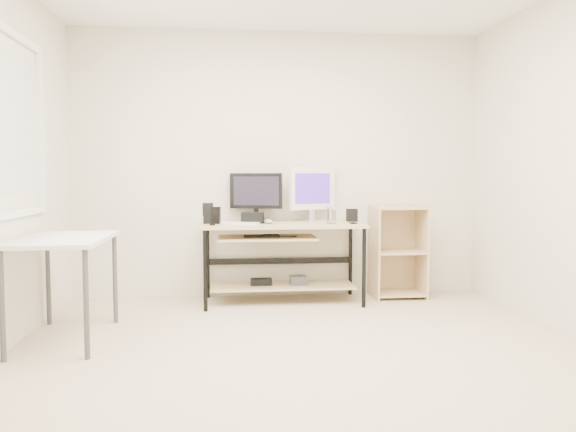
% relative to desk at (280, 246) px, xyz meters
% --- Properties ---
extents(room, '(4.01, 4.01, 2.62)m').
position_rel_desk_xyz_m(room, '(-0.11, -1.62, 0.78)').
color(room, beige).
rests_on(room, ground).
extents(desk, '(1.50, 0.65, 0.75)m').
position_rel_desk_xyz_m(desk, '(0.00, 0.00, 0.00)').
color(desk, tan).
rests_on(desk, ground).
extents(side_table, '(0.60, 1.00, 0.75)m').
position_rel_desk_xyz_m(side_table, '(-1.65, -1.06, 0.13)').
color(side_table, white).
rests_on(side_table, ground).
extents(shelf_unit, '(0.50, 0.40, 0.90)m').
position_rel_desk_xyz_m(shelf_unit, '(1.18, 0.16, -0.09)').
color(shelf_unit, '#D7B886').
rests_on(shelf_unit, ground).
extents(black_monitor, '(0.50, 0.21, 0.47)m').
position_rel_desk_xyz_m(black_monitor, '(-0.21, 0.20, 0.48)').
color(black_monitor, black).
rests_on(black_monitor, desk).
extents(white_imac, '(0.47, 0.24, 0.53)m').
position_rel_desk_xyz_m(white_imac, '(0.34, 0.21, 0.52)').
color(white_imac, silver).
rests_on(white_imac, desk).
extents(keyboard, '(0.46, 0.29, 0.02)m').
position_rel_desk_xyz_m(keyboard, '(-0.41, -0.02, 0.22)').
color(keyboard, white).
rests_on(keyboard, desk).
extents(mouse, '(0.12, 0.14, 0.04)m').
position_rel_desk_xyz_m(mouse, '(-0.11, -0.04, 0.23)').
color(mouse, '#ABABB0').
rests_on(mouse, desk).
extents(center_speaker, '(0.22, 0.14, 0.10)m').
position_rel_desk_xyz_m(center_speaker, '(-0.25, 0.01, 0.26)').
color(center_speaker, black).
rests_on(center_speaker, desk).
extents(speaker_left, '(0.10, 0.10, 0.19)m').
position_rel_desk_xyz_m(speaker_left, '(-0.67, 0.02, 0.31)').
color(speaker_left, black).
rests_on(speaker_left, desk).
extents(speaker_right, '(0.11, 0.11, 0.12)m').
position_rel_desk_xyz_m(speaker_right, '(0.72, 0.14, 0.27)').
color(speaker_right, black).
rests_on(speaker_right, desk).
extents(audio_controller, '(0.09, 0.07, 0.16)m').
position_rel_desk_xyz_m(audio_controller, '(-0.59, -0.02, 0.29)').
color(audio_controller, black).
rests_on(audio_controller, desk).
extents(volume_puck, '(0.07, 0.07, 0.02)m').
position_rel_desk_xyz_m(volume_puck, '(-0.62, -0.18, 0.22)').
color(volume_puck, black).
rests_on(volume_puck, desk).
extents(smartphone, '(0.06, 0.11, 0.01)m').
position_rel_desk_xyz_m(smartphone, '(0.67, -0.12, 0.22)').
color(smartphone, black).
rests_on(smartphone, desk).
extents(coaster, '(0.12, 0.12, 0.01)m').
position_rel_desk_xyz_m(coaster, '(0.47, -0.13, 0.21)').
color(coaster, '#8B5D3E').
rests_on(coaster, desk).
extents(drinking_glass, '(0.09, 0.09, 0.16)m').
position_rel_desk_xyz_m(drinking_glass, '(0.47, -0.13, 0.30)').
color(drinking_glass, white).
rests_on(drinking_glass, coaster).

